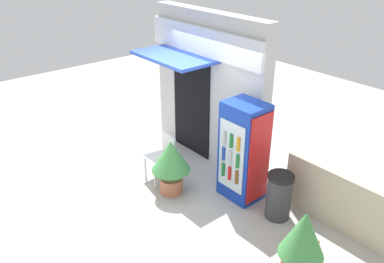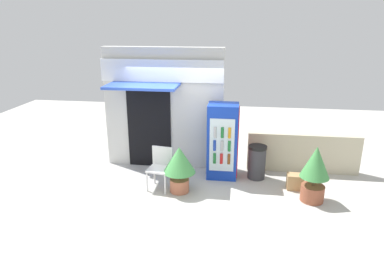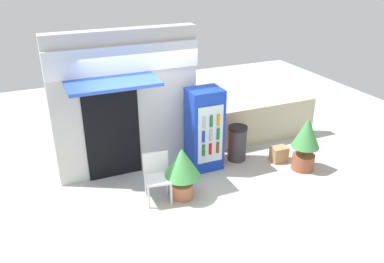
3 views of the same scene
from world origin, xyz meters
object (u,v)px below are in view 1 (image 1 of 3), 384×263
potted_plant_near_shop (171,161)px  cardboard_box (303,247)px  potted_plant_curbside (302,245)px  plastic_chair (163,154)px  drink_cooler (243,152)px  trash_bin (279,196)px

potted_plant_near_shop → cardboard_box: size_ratio=2.91×
potted_plant_curbside → potted_plant_near_shop: bearing=179.3°
plastic_chair → potted_plant_curbside: 3.20m
drink_cooler → potted_plant_curbside: size_ratio=1.49×
trash_bin → cardboard_box: trash_bin is taller
drink_cooler → potted_plant_curbside: (1.88, -0.92, -0.20)m
drink_cooler → cardboard_box: 1.82m
potted_plant_near_shop → drink_cooler: bearing=45.6°
plastic_chair → trash_bin: plastic_chair is taller
trash_bin → drink_cooler: bearing=-178.7°
plastic_chair → cardboard_box: plastic_chair is taller
plastic_chair → trash_bin: size_ratio=1.14×
plastic_chair → potted_plant_near_shop: bearing=-19.3°
potted_plant_near_shop → potted_plant_curbside: bearing=-0.7°
plastic_chair → potted_plant_near_shop: potted_plant_near_shop is taller
trash_bin → plastic_chair: bearing=-160.4°
potted_plant_near_shop → plastic_chair: bearing=160.7°
cardboard_box → potted_plant_curbside: bearing=-61.2°
potted_plant_near_shop → trash_bin: size_ratio=1.28×
drink_cooler → cardboard_box: bearing=-14.8°
potted_plant_curbside → cardboard_box: size_ratio=3.36×
trash_bin → cardboard_box: 0.96m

